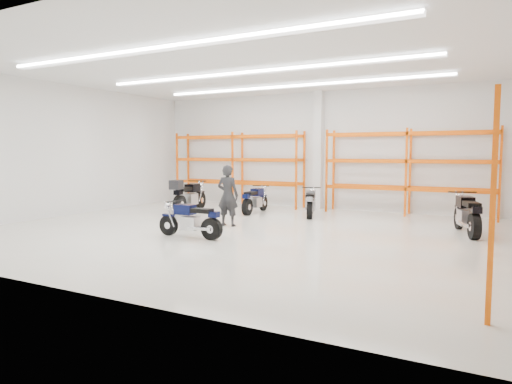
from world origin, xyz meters
The scene contains 11 objects.
ground centered at (0.00, 0.00, 0.00)m, with size 14.00×14.00×0.00m, color silver.
room_shell centered at (0.00, 0.03, 3.28)m, with size 14.02×12.02×4.51m.
motorcycle_main centered at (-0.69, -1.45, 0.44)m, with size 1.90×0.63×0.93m.
motorcycle_back_a centered at (-3.89, 2.69, 0.58)m, with size 0.77×2.35×1.21m.
motorcycle_back_b centered at (-1.53, 3.47, 0.45)m, with size 0.65×1.97×0.97m.
motorcycle_back_c centered at (0.54, 3.62, 0.45)m, with size 0.85×1.90×0.96m.
motorcycle_back_d centered at (5.46, 2.34, 0.51)m, with size 0.93×2.18×1.10m.
standing_man centered at (-0.90, 0.62, 0.90)m, with size 0.66×0.43×1.81m, color black.
structural_column centered at (0.00, 5.82, 2.25)m, with size 0.32×0.32×4.50m, color white.
pallet_racking_back_left centered at (-3.40, 5.48, 1.79)m, with size 5.67×0.87×3.00m.
pallet_racking_back_right centered at (3.40, 5.48, 1.79)m, with size 5.67×0.87×3.00m.
Camera 1 is at (6.11, -10.83, 2.18)m, focal length 32.00 mm.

